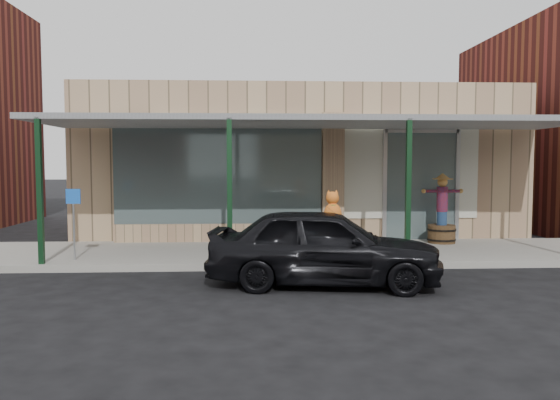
{
  "coord_description": "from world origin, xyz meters",
  "views": [
    {
      "loc": [
        -1.35,
        -8.7,
        2.16
      ],
      "look_at": [
        -0.77,
        2.6,
        1.37
      ],
      "focal_mm": 35.0,
      "sensor_mm": 36.0,
      "label": 1
    }
  ],
  "objects": [
    {
      "name": "ground",
      "position": [
        0.0,
        0.0,
        0.0
      ],
      "size": [
        120.0,
        120.0,
        0.0
      ],
      "primitive_type": "plane",
      "color": "black",
      "rests_on": "ground"
    },
    {
      "name": "sidewalk",
      "position": [
        0.0,
        3.6,
        0.07
      ],
      "size": [
        40.0,
        3.2,
        0.15
      ],
      "primitive_type": "cube",
      "color": "gray",
      "rests_on": "ground"
    },
    {
      "name": "storefront",
      "position": [
        -0.0,
        8.16,
        2.09
      ],
      "size": [
        12.0,
        6.25,
        4.2
      ],
      "color": "tan",
      "rests_on": "ground"
    },
    {
      "name": "awning",
      "position": [
        0.0,
        3.56,
        3.01
      ],
      "size": [
        12.0,
        3.0,
        3.04
      ],
      "color": "slate",
      "rests_on": "ground"
    },
    {
      "name": "block_buildings_near",
      "position": [
        2.01,
        9.2,
        3.77
      ],
      "size": [
        61.0,
        8.0,
        8.0
      ],
      "color": "maroon",
      "rests_on": "ground"
    },
    {
      "name": "barrel_scarecrow",
      "position": [
        3.34,
        4.52,
        0.74
      ],
      "size": [
        1.05,
        0.73,
        1.73
      ],
      "rotation": [
        0.0,
        0.0,
        -0.1
      ],
      "color": "#4D381F",
      "rests_on": "sidewalk"
    },
    {
      "name": "barrel_pumpkin",
      "position": [
        -0.23,
        3.94,
        0.4
      ],
      "size": [
        0.61,
        0.61,
        0.72
      ],
      "rotation": [
        0.0,
        0.0,
        0.0
      ],
      "color": "#4D381F",
      "rests_on": "sidewalk"
    },
    {
      "name": "handicap_sign",
      "position": [
        -5.0,
        2.58,
        1.09
      ],
      "size": [
        0.3,
        0.06,
        1.46
      ],
      "rotation": [
        0.0,
        0.0,
        -0.12
      ],
      "color": "gray",
      "rests_on": "sidewalk"
    },
    {
      "name": "parked_sedan",
      "position": [
        -0.1,
        0.69,
        0.69
      ],
      "size": [
        4.22,
        2.16,
        1.64
      ],
      "rotation": [
        0.0,
        0.0,
        1.43
      ],
      "color": "black",
      "rests_on": "ground"
    }
  ]
}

